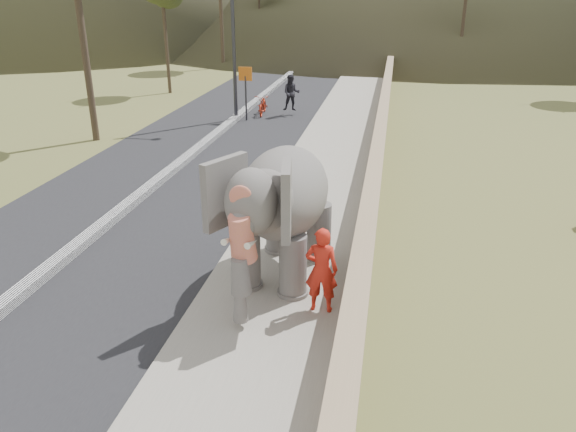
{
  "coord_description": "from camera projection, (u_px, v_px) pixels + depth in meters",
  "views": [
    {
      "loc": [
        2.01,
        -6.61,
        5.79
      ],
      "look_at": [
        0.2,
        3.07,
        1.7
      ],
      "focal_mm": 35.0,
      "sensor_mm": 36.0,
      "label": 1
    }
  ],
  "objects": [
    {
      "name": "signboard",
      "position": [
        246.0,
        84.0,
        24.95
      ],
      "size": [
        0.6,
        0.08,
        2.4
      ],
      "color": "#2D2D33",
      "rests_on": "ground"
    },
    {
      "name": "trees",
      "position": [
        397.0,
        17.0,
        30.98
      ],
      "size": [
        47.37,
        41.35,
        9.35
      ],
      "color": "#473828",
      "rests_on": "ground"
    },
    {
      "name": "lamppost",
      "position": [
        239.0,
        7.0,
        23.8
      ],
      "size": [
        1.76,
        0.36,
        8.0
      ],
      "color": "#303135",
      "rests_on": "ground"
    },
    {
      "name": "ground",
      "position": [
        238.0,
        393.0,
        8.56
      ],
      "size": [
        160.0,
        160.0,
        0.0
      ],
      "primitive_type": "plane",
      "color": "olive",
      "rests_on": "ground"
    },
    {
      "name": "walkway",
      "position": [
        322.0,
        180.0,
        17.61
      ],
      "size": [
        3.0,
        120.0,
        0.15
      ],
      "primitive_type": "cube",
      "color": "#9E9687",
      "rests_on": "ground"
    },
    {
      "name": "motorcyclist",
      "position": [
        275.0,
        100.0,
        26.4
      ],
      "size": [
        2.21,
        1.89,
        1.9
      ],
      "color": "maroon",
      "rests_on": "ground"
    },
    {
      "name": "parapet",
      "position": [
        376.0,
        169.0,
        17.15
      ],
      "size": [
        0.3,
        120.0,
        1.1
      ],
      "primitive_type": "cube",
      "color": "tan",
      "rests_on": "ground"
    },
    {
      "name": "road",
      "position": [
        172.0,
        173.0,
        18.49
      ],
      "size": [
        7.0,
        120.0,
        0.03
      ],
      "primitive_type": "cube",
      "color": "black",
      "rests_on": "ground"
    },
    {
      "name": "elephant_and_man",
      "position": [
        285.0,
        210.0,
        11.37
      ],
      "size": [
        2.51,
        4.1,
        2.79
      ],
      "color": "slate",
      "rests_on": "ground"
    },
    {
      "name": "median",
      "position": [
        172.0,
        170.0,
        18.45
      ],
      "size": [
        0.35,
        120.0,
        0.22
      ],
      "primitive_type": "cube",
      "color": "black",
      "rests_on": "ground"
    }
  ]
}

